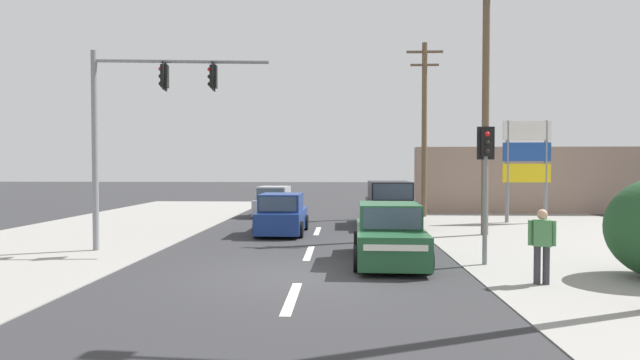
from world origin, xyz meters
The scene contains 16 objects.
ground_plane centered at (0.00, 0.00, 0.00)m, with size 140.00×140.00×0.00m, color #303033.
lane_dash_near centered at (0.00, -2.00, 0.00)m, with size 0.20×2.40×0.01m, color silver.
lane_dash_mid centered at (0.00, 3.00, 0.00)m, with size 0.20×2.40×0.01m, color silver.
lane_dash_far centered at (0.00, 8.00, 0.00)m, with size 0.20×2.40×0.01m, color silver.
kerb_left_verge centered at (-8.50, 4.00, 0.01)m, with size 8.00×40.00×0.02m, color gray.
utility_pole_midground_right centered at (6.23, 7.07, 5.23)m, with size 1.80×0.26×9.98m.
utility_pole_background_right centered at (5.08, 13.73, 4.59)m, with size 1.80×0.26×8.72m.
traffic_signal_mast centered at (-5.14, 3.21, 4.15)m, with size 5.27×0.63×6.00m.
pedestal_signal_right_kerb centered at (4.63, 1.39, 2.42)m, with size 0.44×0.29×3.56m.
shopping_plaza_sign centered at (9.25, 11.25, 2.98)m, with size 2.10×0.16×4.60m.
shopfront_wall_far centered at (11.00, 16.00, 1.80)m, with size 12.00×1.00×3.60m, color gray.
sedan_receding_far centered at (2.22, 1.77, 0.70)m, with size 1.98×4.28×1.56m.
hatchback_oncoming_near centered at (-1.30, 7.17, 0.70)m, with size 1.81×3.65×1.53m.
suv_kerbside_parked centered at (3.02, 10.00, 0.88)m, with size 2.08×4.55×1.90m.
hatchback_oncoming_mid centered at (-2.50, 13.91, 0.70)m, with size 1.92×3.71×1.53m.
pedestrian_at_kerb centered at (5.23, -0.73, 0.93)m, with size 0.55×0.29×1.63m.
Camera 1 is at (0.97, -11.52, 2.54)m, focal length 28.00 mm.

